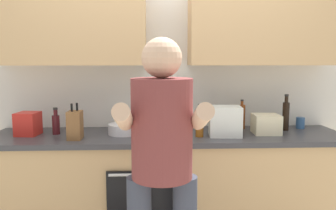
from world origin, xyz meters
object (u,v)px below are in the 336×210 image
at_px(knife_block, 75,125).
at_px(grocery_bag_crisps, 28,124).
at_px(person_standing, 162,158).
at_px(bottle_soy, 286,115).
at_px(bottle_soda, 173,125).
at_px(bottle_syrup, 200,124).
at_px(mixing_bowl, 124,129).
at_px(grocery_bag_rice, 266,124).
at_px(bottle_wine, 56,123).
at_px(bottle_vinegar, 242,116).
at_px(grocery_bag_produce, 225,121).
at_px(cup_stoneware, 187,125).
at_px(bottle_juice, 148,123).
at_px(cup_tea, 300,123).

distance_m(knife_block, grocery_bag_crisps, 0.44).
xyz_separation_m(person_standing, bottle_soy, (1.07, 0.96, 0.08)).
relative_size(bottle_soda, bottle_syrup, 0.94).
height_order(bottle_soy, bottle_soda, bottle_soy).
bearing_deg(bottle_syrup, knife_block, -177.66).
relative_size(mixing_bowl, grocery_bag_rice, 1.20).
bearing_deg(grocery_bag_rice, bottle_wine, 178.23).
bearing_deg(bottle_vinegar, person_standing, -124.73).
distance_m(person_standing, mixing_bowl, 0.91).
height_order(bottle_syrup, grocery_bag_produce, bottle_syrup).
bearing_deg(mixing_bowl, cup_stoneware, 12.55).
bearing_deg(grocery_bag_crisps, bottle_vinegar, 5.54).
bearing_deg(bottle_soda, knife_block, -179.30).
bearing_deg(bottle_wine, cup_stoneware, 5.27).
bearing_deg(bottle_juice, cup_tea, 13.20).
distance_m(bottle_juice, grocery_bag_rice, 0.96).
distance_m(mixing_bowl, grocery_bag_produce, 0.81).
bearing_deg(bottle_soy, bottle_soda, -166.09).
height_order(bottle_juice, bottle_syrup, bottle_juice).
height_order(bottle_wine, bottle_soda, bottle_soda).
bearing_deg(bottle_soy, mixing_bowl, -176.29).
bearing_deg(bottle_wine, cup_tea, 4.08).
bearing_deg(grocery_bag_produce, person_standing, -123.84).
xyz_separation_m(person_standing, bottle_vinegar, (0.72, 1.04, 0.06)).
xyz_separation_m(knife_block, grocery_bag_crisps, (-0.41, 0.16, -0.02)).
height_order(bottle_syrup, grocery_bag_crisps, bottle_syrup).
height_order(bottle_soda, grocery_bag_rice, bottle_soda).
relative_size(mixing_bowl, grocery_bag_produce, 1.01).
height_order(bottle_vinegar, grocery_bag_produce, bottle_vinegar).
height_order(grocery_bag_crisps, grocery_bag_rice, grocery_bag_crisps).
relative_size(bottle_soda, cup_stoneware, 2.58).
xyz_separation_m(bottle_vinegar, grocery_bag_produce, (-0.20, -0.27, 0.01)).
distance_m(bottle_soda, mixing_bowl, 0.42).
bearing_deg(cup_stoneware, mixing_bowl, -167.45).
height_order(bottle_vinegar, mixing_bowl, bottle_vinegar).
xyz_separation_m(bottle_juice, grocery_bag_rice, (0.95, 0.11, -0.04)).
distance_m(bottle_soda, cup_stoneware, 0.30).
height_order(bottle_wine, knife_block, knife_block).
height_order(grocery_bag_crisps, grocery_bag_produce, grocery_bag_produce).
bearing_deg(cup_tea, grocery_bag_rice, -151.78).
bearing_deg(bottle_syrup, grocery_bag_produce, 6.84).
height_order(bottle_syrup, grocery_bag_rice, bottle_syrup).
relative_size(person_standing, bottle_soy, 5.25).
bearing_deg(grocery_bag_crisps, grocery_bag_rice, -0.97).
bearing_deg(bottle_soy, grocery_bag_crisps, -177.58).
distance_m(cup_tea, knife_block, 1.90).
bearing_deg(bottle_syrup, bottle_soy, 15.40).
bearing_deg(bottle_juice, bottle_soda, -2.16).
height_order(bottle_juice, bottle_vinegar, bottle_juice).
xyz_separation_m(person_standing, cup_stoneware, (0.24, 0.98, -0.01)).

